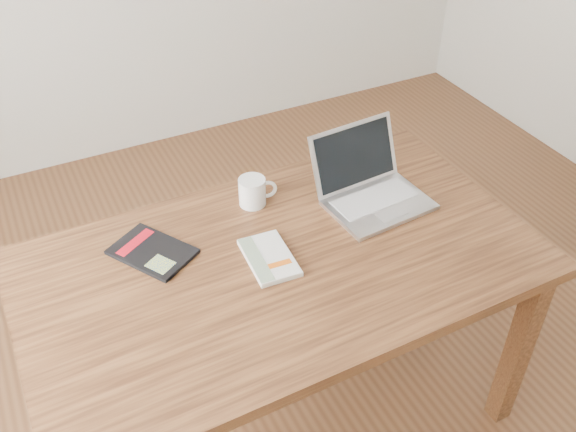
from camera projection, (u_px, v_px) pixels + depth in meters
name	position (u px, v px, depth m)	size (l,w,h in m)	color
room	(324.00, 55.00, 1.56)	(4.04, 4.04, 2.70)	#56341D
desk	(282.00, 281.00, 1.93)	(1.52, 0.89, 0.75)	#533019
white_guidebook	(269.00, 258.00, 1.87)	(0.14, 0.22, 0.02)	beige
black_guidebook	(152.00, 252.00, 1.89)	(0.26, 0.28, 0.01)	black
laptop	(370.00, 187.00, 2.08)	(0.34, 0.33, 0.21)	silver
coffee_mug	(253.00, 191.00, 2.06)	(0.13, 0.09, 0.09)	white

